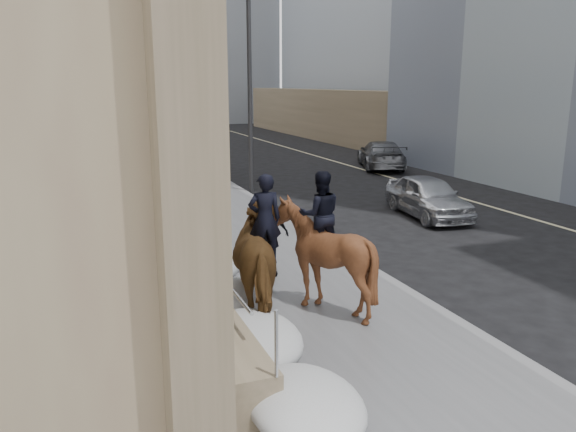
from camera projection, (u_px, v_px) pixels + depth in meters
The scene contains 15 objects.
ground at pixel (335, 350), 9.73m from camera, with size 140.00×140.00×0.00m, color black.
sidewalk at pixel (205, 219), 18.79m from camera, with size 5.00×80.00×0.12m, color #575759.
curb at pixel (278, 213), 19.71m from camera, with size 0.24×80.00×0.12m, color slate.
lane_line at pixel (462, 198), 22.48m from camera, with size 0.15×70.00×0.01m, color #BFB78C.
far_podium at pixel (563, 144), 23.78m from camera, with size 2.00×80.00×4.00m, color #716249.
bg_building_far at pixel (44, 38), 70.65m from camera, with size 24.00×12.00×20.00m, color gray.
streetlight_mid at pixel (246, 81), 22.33m from camera, with size 1.71×0.24×8.00m.
streetlight_far at pixel (165, 82), 40.48m from camera, with size 1.71×0.24×8.00m.
traffic_signal at pixel (189, 93), 29.49m from camera, with size 4.10×0.22×6.00m.
snow_bank at pixel (171, 224), 16.48m from camera, with size 1.70×18.10×0.76m.
mounted_horse_left at pixel (265, 259), 10.54m from camera, with size 1.52×2.77×2.77m.
mounted_horse_right at pixel (322, 252), 10.95m from camera, with size 2.15×2.32×2.75m.
pedestrian at pixel (266, 235), 12.95m from camera, with size 1.13×0.47×1.92m, color black.
car_silver at pixel (428, 196), 19.28m from camera, with size 1.68×4.18×1.42m, color #BABCC3.
car_grey at pixel (381, 155), 30.26m from camera, with size 2.09×5.15×1.49m, color slate.
Camera 1 is at (-3.98, -8.03, 4.51)m, focal length 35.00 mm.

